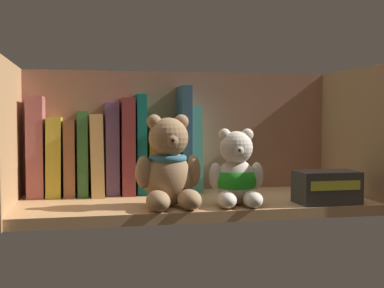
{
  "coord_description": "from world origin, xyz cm",
  "views": [
    {
      "loc": [
        -21.08,
        -100.89,
        18.57
      ],
      "look_at": [
        -0.32,
        0.0,
        13.23
      ],
      "focal_mm": 47.93,
      "sensor_mm": 36.0,
      "label": 1
    }
  ],
  "objects_px": {
    "book_5": "(112,148)",
    "teddy_bear_larger": "(169,167)",
    "book_6": "(127,146)",
    "book_7": "(140,144)",
    "book_8": "(154,156)",
    "small_product_box": "(327,187)",
    "book_1": "(55,156)",
    "book_3": "(83,153)",
    "book_4": "(97,154)",
    "book_10": "(181,139)",
    "teddy_bear_smaller": "(236,175)",
    "book_0": "(37,146)",
    "book_2": "(70,157)",
    "book_11": "(193,149)",
    "book_9": "(168,155)"
  },
  "relations": [
    {
      "from": "book_5",
      "to": "teddy_bear_larger",
      "type": "bearing_deg",
      "value": -63.36
    },
    {
      "from": "book_6",
      "to": "book_7",
      "type": "height_order",
      "value": "book_7"
    },
    {
      "from": "book_8",
      "to": "small_product_box",
      "type": "distance_m",
      "value": 0.38
    },
    {
      "from": "book_5",
      "to": "book_8",
      "type": "distance_m",
      "value": 0.09
    },
    {
      "from": "book_7",
      "to": "small_product_box",
      "type": "xyz_separation_m",
      "value": [
        0.34,
        -0.21,
        -0.08
      ]
    },
    {
      "from": "book_1",
      "to": "book_3",
      "type": "distance_m",
      "value": 0.06
    },
    {
      "from": "book_5",
      "to": "book_4",
      "type": "bearing_deg",
      "value": -180.0
    },
    {
      "from": "book_1",
      "to": "book_10",
      "type": "xyz_separation_m",
      "value": [
        0.27,
        0.0,
        0.03
      ]
    },
    {
      "from": "book_10",
      "to": "teddy_bear_larger",
      "type": "bearing_deg",
      "value": -106.96
    },
    {
      "from": "book_6",
      "to": "teddy_bear_smaller",
      "type": "distance_m",
      "value": 0.28
    },
    {
      "from": "book_5",
      "to": "small_product_box",
      "type": "bearing_deg",
      "value": -28.17
    },
    {
      "from": "book_6",
      "to": "small_product_box",
      "type": "distance_m",
      "value": 0.43
    },
    {
      "from": "book_7",
      "to": "book_5",
      "type": "bearing_deg",
      "value": 180.0
    },
    {
      "from": "teddy_bear_larger",
      "to": "book_10",
      "type": "bearing_deg",
      "value": 73.04
    },
    {
      "from": "book_0",
      "to": "book_2",
      "type": "distance_m",
      "value": 0.07
    },
    {
      "from": "book_6",
      "to": "book_1",
      "type": "bearing_deg",
      "value": 180.0
    },
    {
      "from": "book_6",
      "to": "book_11",
      "type": "relative_size",
      "value": 1.09
    },
    {
      "from": "book_5",
      "to": "book_7",
      "type": "bearing_deg",
      "value": 0.0
    },
    {
      "from": "book_11",
      "to": "small_product_box",
      "type": "height_order",
      "value": "book_11"
    },
    {
      "from": "book_8",
      "to": "teddy_bear_smaller",
      "type": "height_order",
      "value": "book_8"
    },
    {
      "from": "book_6",
      "to": "book_8",
      "type": "xyz_separation_m",
      "value": [
        0.06,
        0.0,
        -0.02
      ]
    },
    {
      "from": "book_0",
      "to": "book_3",
      "type": "distance_m",
      "value": 0.1
    },
    {
      "from": "book_5",
      "to": "book_9",
      "type": "height_order",
      "value": "book_5"
    },
    {
      "from": "book_3",
      "to": "book_5",
      "type": "relative_size",
      "value": 0.91
    },
    {
      "from": "teddy_bear_larger",
      "to": "book_1",
      "type": "bearing_deg",
      "value": 138.49
    },
    {
      "from": "book_8",
      "to": "small_product_box",
      "type": "relative_size",
      "value": 1.39
    },
    {
      "from": "book_0",
      "to": "book_9",
      "type": "distance_m",
      "value": 0.28
    },
    {
      "from": "book_1",
      "to": "book_10",
      "type": "distance_m",
      "value": 0.28
    },
    {
      "from": "book_5",
      "to": "book_6",
      "type": "xyz_separation_m",
      "value": [
        0.03,
        0.0,
        0.01
      ]
    },
    {
      "from": "book_0",
      "to": "book_11",
      "type": "relative_size",
      "value": 1.1
    },
    {
      "from": "teddy_bear_larger",
      "to": "teddy_bear_smaller",
      "type": "xyz_separation_m",
      "value": [
        0.13,
        -0.0,
        -0.02
      ]
    },
    {
      "from": "book_0",
      "to": "book_5",
      "type": "distance_m",
      "value": 0.16
    },
    {
      "from": "book_11",
      "to": "teddy_bear_larger",
      "type": "bearing_deg",
      "value": -114.14
    },
    {
      "from": "book_7",
      "to": "book_11",
      "type": "bearing_deg",
      "value": 0.0
    },
    {
      "from": "book_0",
      "to": "book_10",
      "type": "relative_size",
      "value": 0.89
    },
    {
      "from": "teddy_bear_larger",
      "to": "teddy_bear_smaller",
      "type": "distance_m",
      "value": 0.13
    },
    {
      "from": "book_2",
      "to": "book_3",
      "type": "relative_size",
      "value": 0.9
    },
    {
      "from": "book_0",
      "to": "teddy_bear_smaller",
      "type": "xyz_separation_m",
      "value": [
        0.38,
        -0.19,
        -0.05
      ]
    },
    {
      "from": "book_6",
      "to": "teddy_bear_larger",
      "type": "height_order",
      "value": "book_6"
    },
    {
      "from": "book_7",
      "to": "teddy_bear_larger",
      "type": "xyz_separation_m",
      "value": [
        0.03,
        -0.19,
        -0.03
      ]
    },
    {
      "from": "book_10",
      "to": "small_product_box",
      "type": "relative_size",
      "value": 2.01
    },
    {
      "from": "book_7",
      "to": "book_11",
      "type": "distance_m",
      "value": 0.12
    },
    {
      "from": "book_6",
      "to": "teddy_bear_smaller",
      "type": "relative_size",
      "value": 1.43
    },
    {
      "from": "book_1",
      "to": "small_product_box",
      "type": "relative_size",
      "value": 1.42
    },
    {
      "from": "book_9",
      "to": "teddy_bear_smaller",
      "type": "bearing_deg",
      "value": -62.97
    },
    {
      "from": "book_6",
      "to": "small_product_box",
      "type": "xyz_separation_m",
      "value": [
        0.37,
        -0.21,
        -0.07
      ]
    },
    {
      "from": "book_2",
      "to": "small_product_box",
      "type": "bearing_deg",
      "value": -23.67
    },
    {
      "from": "book_7",
      "to": "teddy_bear_smaller",
      "type": "relative_size",
      "value": 1.49
    },
    {
      "from": "book_10",
      "to": "teddy_bear_larger",
      "type": "distance_m",
      "value": 0.2
    },
    {
      "from": "book_0",
      "to": "book_4",
      "type": "height_order",
      "value": "book_0"
    }
  ]
}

